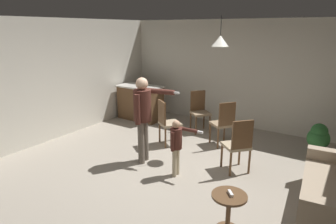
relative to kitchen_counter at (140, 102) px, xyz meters
The scene contains 14 objects.
ground 3.32m from the kitchen_counter, 41.69° to the right, with size 7.68×7.68×0.00m, color #9E9384.
wall_back 2.79m from the kitchen_counter, 22.56° to the left, with size 6.40×0.10×2.70m, color silver.
wall_left 2.47m from the kitchen_counter, 108.97° to the right, with size 0.10×6.40×2.70m, color silver.
kitchen_counter is the anchor object (origin of this frame).
side_table_by_couch 4.98m from the kitchen_counter, 38.54° to the right, with size 0.44×0.44×0.52m.
person_adult 2.81m from the kitchen_counter, 49.80° to the right, with size 0.76×0.58×1.63m.
person_child 3.42m from the kitchen_counter, 40.75° to the right, with size 0.53×0.30×1.01m.
dining_chair_by_counter 2.78m from the kitchen_counter, 11.19° to the right, with size 0.59×0.59×1.00m.
dining_chair_near_wall 2.03m from the kitchen_counter, 34.72° to the right, with size 0.58×0.58×1.00m.
dining_chair_centre_back 1.83m from the kitchen_counter, ahead, with size 0.59×0.59×1.00m.
dining_chair_spare 3.75m from the kitchen_counter, 24.12° to the right, with size 0.59×0.59×1.00m.
potted_plant_corner 4.50m from the kitchen_counter, ahead, with size 0.43×0.43×0.66m.
spare_remote_on_table 4.98m from the kitchen_counter, 38.38° to the right, with size 0.04×0.13×0.04m, color white.
ceiling_light_pendant 3.41m from the kitchen_counter, 19.66° to the right, with size 0.32×0.32×0.55m.
Camera 1 is at (2.54, -3.93, 2.48)m, focal length 30.96 mm.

